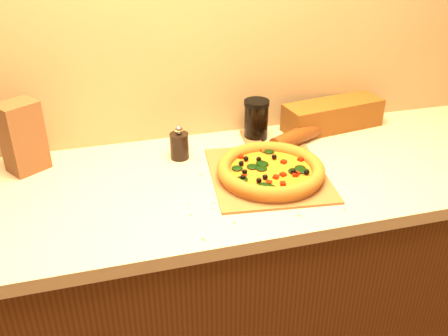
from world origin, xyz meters
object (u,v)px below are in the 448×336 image
(pizza_peel, at_px, (267,172))
(rolling_pin, at_px, (303,134))
(pizza, at_px, (271,170))
(dark_jar, at_px, (256,119))
(pepper_grinder, at_px, (179,145))

(pizza_peel, distance_m, rolling_pin, 0.27)
(pizza_peel, xyz_separation_m, rolling_pin, (0.20, 0.18, 0.03))
(pizza_peel, distance_m, pizza, 0.04)
(pizza, height_order, rolling_pin, rolling_pin)
(pizza, distance_m, dark_jar, 0.30)
(pizza_peel, xyz_separation_m, dark_jar, (0.05, 0.25, 0.07))
(pizza, relative_size, rolling_pin, 0.85)
(pepper_grinder, xyz_separation_m, rolling_pin, (0.44, 0.01, -0.02))
(rolling_pin, bearing_deg, pizza, -132.68)
(pepper_grinder, bearing_deg, pizza, -40.81)
(pizza_peel, relative_size, dark_jar, 3.86)
(pizza_peel, height_order, pepper_grinder, pepper_grinder)
(pizza, xyz_separation_m, pepper_grinder, (-0.24, 0.21, 0.02))
(pizza, height_order, pepper_grinder, pepper_grinder)
(pizza, distance_m, rolling_pin, 0.29)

